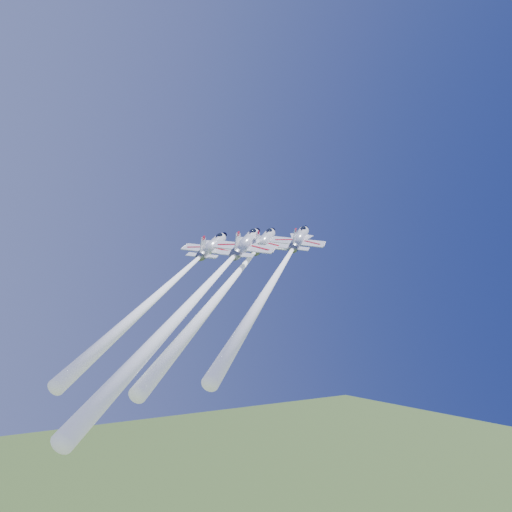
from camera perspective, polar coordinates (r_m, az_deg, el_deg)
jet_lead at (r=91.24m, az=-2.35°, el=-2.30°), size 36.24×37.07×48.37m
jet_left at (r=91.89m, az=-8.32°, el=-2.53°), size 34.07×34.74×44.32m
jet_right at (r=88.27m, az=2.10°, el=-1.87°), size 34.15×34.91×45.38m
jet_slot at (r=82.23m, az=-5.12°, el=-3.16°), size 37.95×38.80×50.41m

